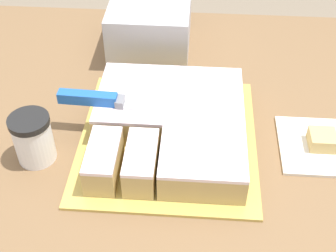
% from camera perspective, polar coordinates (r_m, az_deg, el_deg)
% --- Properties ---
extents(cake_board, '(0.34, 0.37, 0.01)m').
position_cam_1_polar(cake_board, '(0.92, 0.00, -1.55)').
color(cake_board, gold).
rests_on(cake_board, countertop).
extents(cake, '(0.29, 0.32, 0.06)m').
position_cam_1_polar(cake, '(0.90, 0.27, 0.17)').
color(cake, tan).
rests_on(cake, cake_board).
extents(knife, '(0.28, 0.04, 0.02)m').
position_cam_1_polar(knife, '(0.90, -7.90, 3.17)').
color(knife, silver).
rests_on(knife, cake).
extents(coffee_cup, '(0.07, 0.07, 0.10)m').
position_cam_1_polar(coffee_cup, '(0.89, -16.12, -1.46)').
color(coffee_cup, white).
rests_on(coffee_cup, countertop).
extents(paper_napkin, '(0.16, 0.16, 0.01)m').
position_cam_1_polar(paper_napkin, '(0.95, 18.07, -2.34)').
color(paper_napkin, white).
rests_on(paper_napkin, countertop).
extents(brownie, '(0.05, 0.05, 0.03)m').
position_cam_1_polar(brownie, '(0.94, 18.29, -1.60)').
color(brownie, tan).
rests_on(brownie, paper_napkin).
extents(storage_box, '(0.19, 0.22, 0.12)m').
position_cam_1_polar(storage_box, '(1.15, -2.15, 12.18)').
color(storage_box, '#B2B2B7').
rests_on(storage_box, countertop).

